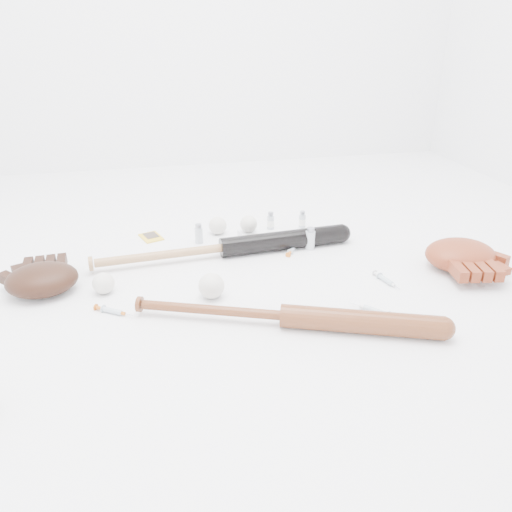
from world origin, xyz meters
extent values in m
plane|color=white|center=(0.00, 0.00, 0.00)|extent=(3.00, 3.00, 0.00)
cube|color=gold|center=(-0.31, 0.45, 0.00)|extent=(0.10, 0.12, 0.01)
cube|color=white|center=(0.05, 0.34, 0.02)|extent=(0.08, 0.08, 0.04)
sphere|color=silver|center=(0.05, 0.34, 0.07)|extent=(0.06, 0.06, 0.06)
sphere|color=silver|center=(-0.47, 0.04, 0.03)|extent=(0.07, 0.07, 0.07)
sphere|color=silver|center=(-0.05, 0.43, 0.03)|extent=(0.07, 0.07, 0.07)
sphere|color=silver|center=(-0.15, -0.06, 0.04)|extent=(0.08, 0.08, 0.08)
cylinder|color=#B1BAC2|center=(0.29, 0.42, 0.03)|extent=(0.03, 0.03, 0.07)
cylinder|color=#B1BAC2|center=(0.16, 0.44, 0.04)|extent=(0.03, 0.03, 0.07)
cylinder|color=#B1BAC2|center=(-0.14, 0.36, 0.04)|extent=(0.03, 0.03, 0.08)
cylinder|color=#B1BAC2|center=(0.26, 0.22, 0.04)|extent=(0.04, 0.04, 0.08)
camera|label=1|loc=(-0.31, -1.38, 0.76)|focal=35.00mm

